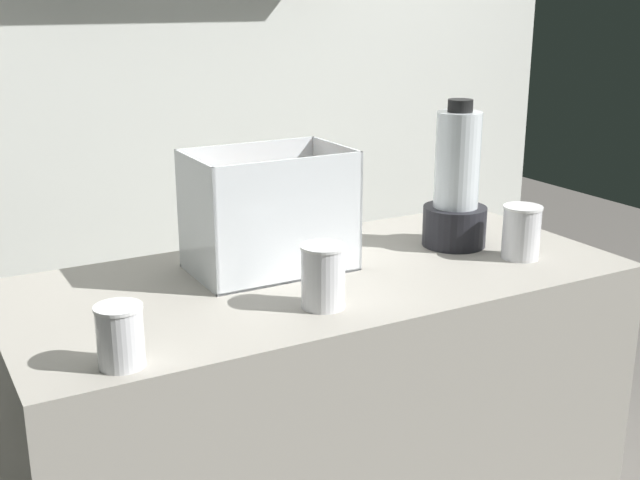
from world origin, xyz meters
The scene contains 7 objects.
counter centered at (0.00, 0.00, 0.45)m, with size 1.40×0.64×0.90m, color #9E998E.
back_wall_unit centered at (0.00, 0.77, 1.27)m, with size 2.60×0.24×2.50m.
carrot_display_bin centered at (-0.08, 0.09, 0.99)m, with size 0.36×0.23×0.28m.
blender_pitcher centered at (0.40, 0.03, 1.04)m, with size 0.16×0.16×0.37m.
juice_cup_beet_far_left centered at (-0.53, -0.25, 0.95)m, with size 0.08×0.08×0.11m.
juice_cup_mango_left centered at (-0.09, -0.18, 0.96)m, with size 0.09×0.09×0.13m.
juice_cup_orange_middle centered at (0.48, -0.13, 0.96)m, with size 0.09×0.09×0.13m.
Camera 1 is at (-0.84, -1.51, 1.51)m, focal length 45.23 mm.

